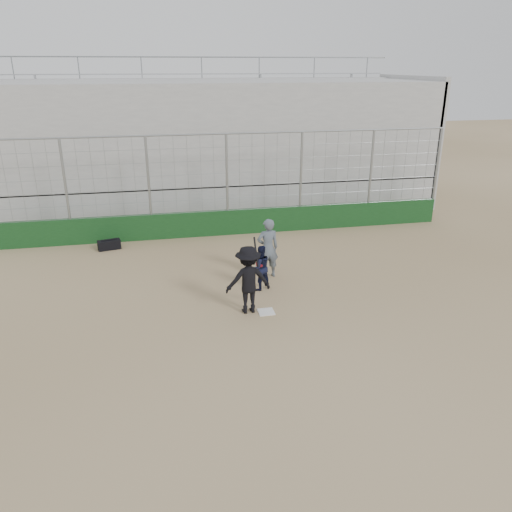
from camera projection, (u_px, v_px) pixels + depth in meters
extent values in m
plane|color=olive|center=(266.00, 312.00, 13.86)|extent=(90.00, 90.00, 0.00)
cube|color=white|center=(266.00, 312.00, 13.86)|extent=(0.44, 0.44, 0.02)
cube|color=#123916|center=(228.00, 222.00, 20.08)|extent=(18.00, 0.25, 1.00)
cylinder|color=gray|center=(227.00, 186.00, 19.54)|extent=(0.10, 0.10, 4.00)
cylinder|color=gray|center=(436.00, 176.00, 21.25)|extent=(0.10, 0.10, 4.00)
cylinder|color=gray|center=(226.00, 134.00, 18.83)|extent=(18.00, 0.07, 0.07)
cube|color=#A2A2A2|center=(213.00, 187.00, 24.50)|extent=(20.00, 6.70, 1.60)
cube|color=#A2A2A2|center=(211.00, 127.00, 23.46)|extent=(20.00, 6.70, 4.20)
cube|color=#A2A2A2|center=(405.00, 138.00, 25.64)|extent=(0.25, 6.70, 6.10)
cylinder|color=gray|center=(201.00, 57.00, 25.23)|extent=(20.00, 0.06, 0.06)
imported|color=black|center=(248.00, 280.00, 13.59)|extent=(1.27, 0.78, 1.92)
cylinder|color=black|center=(256.00, 252.00, 13.51)|extent=(0.07, 0.57, 0.71)
imported|color=black|center=(260.00, 275.00, 15.11)|extent=(0.83, 0.75, 0.93)
sphere|color=maroon|center=(260.00, 264.00, 14.97)|extent=(0.28, 0.28, 0.28)
imported|color=slate|center=(268.00, 251.00, 15.89)|extent=(0.75, 0.54, 1.76)
cube|color=black|center=(109.00, 245.00, 18.54)|extent=(0.87, 0.53, 0.35)
cylinder|color=black|center=(109.00, 240.00, 18.47)|extent=(0.52, 0.16, 0.04)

